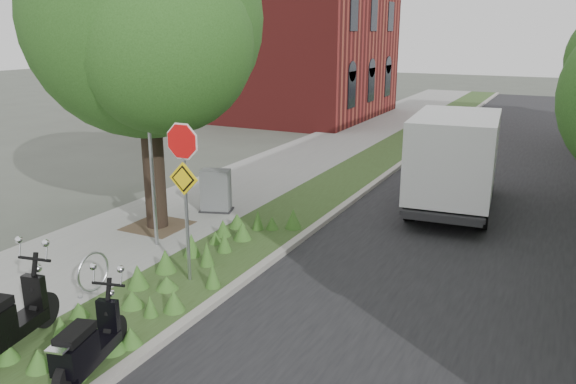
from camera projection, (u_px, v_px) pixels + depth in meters
name	position (u px, v px, depth m)	size (l,w,h in m)	color
ground	(235.00, 314.00, 9.90)	(120.00, 120.00, 0.00)	#4C5147
sidewalk_near	(281.00, 167.00, 20.31)	(3.50, 60.00, 0.12)	gray
verge	(353.00, 176.00, 19.12)	(2.00, 60.00, 0.12)	#31421C
kerb_near	(381.00, 179.00, 18.68)	(0.20, 60.00, 0.13)	#9E9991
road	(491.00, 194.00, 17.18)	(7.00, 60.00, 0.01)	black
street_tree_main	(144.00, 31.00, 12.80)	(6.21, 5.54, 7.66)	black
bare_post	(151.00, 159.00, 12.25)	(0.08, 0.08, 4.00)	#A5A8AD
bike_hoop	(93.00, 272.00, 10.42)	(0.06, 0.78, 0.77)	#A5A8AD
sign_assembly	(184.00, 170.00, 10.37)	(0.94, 0.08, 3.22)	#A5A8AD
brick_building	(296.00, 42.00, 31.73)	(9.40, 10.40, 8.30)	maroon
scooter_near	(1.00, 328.00, 8.28)	(0.66, 1.97, 0.95)	black
scooter_far	(84.00, 352.00, 7.75)	(0.65, 1.75, 0.85)	black
box_truck	(455.00, 157.00, 15.28)	(2.45, 5.28, 2.32)	#262628
utility_cabinet	(216.00, 191.00, 15.06)	(0.99, 0.81, 1.13)	#262628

